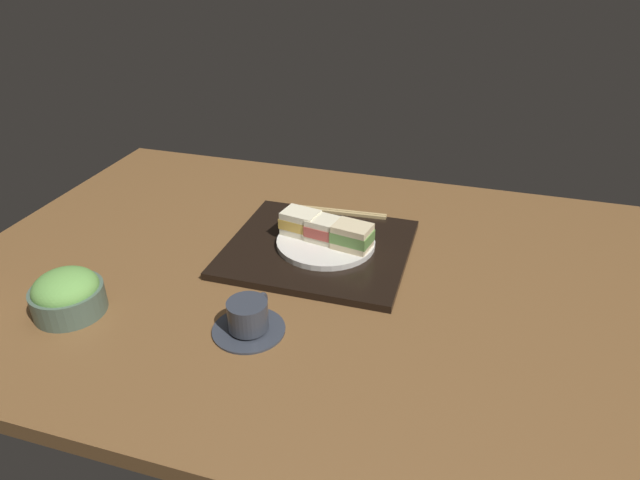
{
  "coord_description": "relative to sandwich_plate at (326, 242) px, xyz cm",
  "views": [
    {
      "loc": [
        -30.22,
        89.71,
        60.84
      ],
      "look_at": [
        -2.2,
        -3.28,
        5.0
      ],
      "focal_mm": 31.26,
      "sensor_mm": 36.0,
      "label": 1
    }
  ],
  "objects": [
    {
      "name": "salad_bowl",
      "position": [
        37.85,
        33.24,
        1.57
      ],
      "size": [
        12.62,
        12.62,
        8.05
      ],
      "color": "#4C6051",
      "rests_on": "ground_plane"
    },
    {
      "name": "sandwich_far",
      "position": [
        5.94,
        -1.31,
        3.15
      ],
      "size": [
        8.74,
        6.88,
        5.08
      ],
      "color": "#EFE5C1",
      "rests_on": "sandwich_plate"
    },
    {
      "name": "ground_plane",
      "position": [
        2.21,
        7.47,
        -3.64
      ],
      "size": [
        140.0,
        100.0,
        3.0
      ],
      "primitive_type": "cube",
      "color": "brown"
    },
    {
      "name": "chopsticks_pair",
      "position": [
        0.75,
        -14.92,
        -0.26
      ],
      "size": [
        21.43,
        2.86,
        0.7
      ],
      "color": "tan",
      "rests_on": "serving_tray"
    },
    {
      "name": "coffee_cup",
      "position": [
        5.19,
        29.01,
        0.35
      ],
      "size": [
        12.54,
        12.54,
        5.85
      ],
      "color": "#333842",
      "rests_on": "ground_plane"
    },
    {
      "name": "sandwich_plate",
      "position": [
        0.0,
        0.0,
        0.0
      ],
      "size": [
        20.71,
        20.71,
        1.22
      ],
      "primitive_type": "cylinder",
      "color": "silver",
      "rests_on": "serving_tray"
    },
    {
      "name": "sandwich_near",
      "position": [
        -5.94,
        1.31,
        3.16
      ],
      "size": [
        8.65,
        6.79,
        5.1
      ],
      "color": "beige",
      "rests_on": "sandwich_plate"
    },
    {
      "name": "sandwich_middle",
      "position": [
        -0.0,
        -0.0,
        3.03
      ],
      "size": [
        8.51,
        7.0,
        4.83
      ],
      "color": "#EFE5C1",
      "rests_on": "sandwich_plate"
    },
    {
      "name": "serving_tray",
      "position": [
        1.44,
        0.62,
        -1.37
      ],
      "size": [
        37.38,
        33.93,
        1.53
      ],
      "primitive_type": "cube",
      "color": "black",
      "rests_on": "ground_plane"
    }
  ]
}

